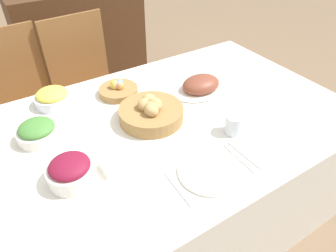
# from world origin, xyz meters

# --- Properties ---
(ground_plane) EXTENTS (12.00, 12.00, 0.00)m
(ground_plane) POSITION_xyz_m (0.00, 0.00, 0.00)
(ground_plane) COLOR #7F664C
(dining_table) EXTENTS (1.79, 1.08, 0.73)m
(dining_table) POSITION_xyz_m (0.00, 0.00, 0.36)
(dining_table) COLOR silver
(dining_table) RESTS_ON ground
(chair_far_left) EXTENTS (0.45, 0.45, 0.94)m
(chair_far_left) POSITION_xyz_m (-0.47, 0.89, 0.51)
(chair_far_left) COLOR brown
(chair_far_left) RESTS_ON ground
(chair_far_center) EXTENTS (0.45, 0.45, 0.94)m
(chair_far_center) POSITION_xyz_m (-0.04, 0.89, 0.51)
(chair_far_center) COLOR brown
(chair_far_center) RESTS_ON ground
(sideboard) EXTENTS (1.12, 0.44, 0.90)m
(sideboard) POSITION_xyz_m (0.23, 1.80, 0.45)
(sideboard) COLOR #4C2D19
(sideboard) RESTS_ON ground
(bread_basket) EXTENTS (0.29, 0.29, 0.12)m
(bread_basket) POSITION_xyz_m (-0.02, 0.04, 0.77)
(bread_basket) COLOR #9E7542
(bread_basket) RESTS_ON dining_table
(egg_basket) EXTENTS (0.20, 0.20, 0.08)m
(egg_basket) POSITION_xyz_m (-0.05, 0.32, 0.75)
(egg_basket) COLOR #9E7542
(egg_basket) RESTS_ON dining_table
(ham_platter) EXTENTS (0.32, 0.22, 0.09)m
(ham_platter) POSITION_xyz_m (0.32, 0.13, 0.76)
(ham_platter) COLOR silver
(ham_platter) RESTS_ON dining_table
(beet_salad_bowl) EXTENTS (0.17, 0.17, 0.10)m
(beet_salad_bowl) POSITION_xyz_m (-0.44, -0.12, 0.77)
(beet_salad_bowl) COLOR silver
(beet_salad_bowl) RESTS_ON dining_table
(pineapple_bowl) EXTENTS (0.17, 0.17, 0.08)m
(pineapple_bowl) POSITION_xyz_m (-0.36, 0.40, 0.77)
(pineapple_bowl) COLOR silver
(pineapple_bowl) RESTS_ON dining_table
(green_salad_bowl) EXTENTS (0.17, 0.17, 0.08)m
(green_salad_bowl) POSITION_xyz_m (-0.48, 0.18, 0.77)
(green_salad_bowl) COLOR silver
(green_salad_bowl) RESTS_ON dining_table
(dinner_plate) EXTENTS (0.23, 0.23, 0.01)m
(dinner_plate) POSITION_xyz_m (0.00, -0.35, 0.73)
(dinner_plate) COLOR silver
(dinner_plate) RESTS_ON dining_table
(fork) EXTENTS (0.01, 0.18, 0.00)m
(fork) POSITION_xyz_m (-0.14, -0.35, 0.73)
(fork) COLOR silver
(fork) RESTS_ON dining_table
(knife) EXTENTS (0.01, 0.18, 0.00)m
(knife) POSITION_xyz_m (0.14, -0.35, 0.73)
(knife) COLOR silver
(knife) RESTS_ON dining_table
(spoon) EXTENTS (0.01, 0.18, 0.00)m
(spoon) POSITION_xyz_m (0.17, -0.35, 0.73)
(spoon) COLOR silver
(spoon) RESTS_ON dining_table
(drinking_cup) EXTENTS (0.08, 0.08, 0.08)m
(drinking_cup) POSITION_xyz_m (0.23, -0.22, 0.77)
(drinking_cup) COLOR silver
(drinking_cup) RESTS_ON dining_table
(butter_dish) EXTENTS (0.13, 0.08, 0.03)m
(butter_dish) POSITION_xyz_m (-0.27, -0.15, 0.74)
(butter_dish) COLOR silver
(butter_dish) RESTS_ON dining_table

